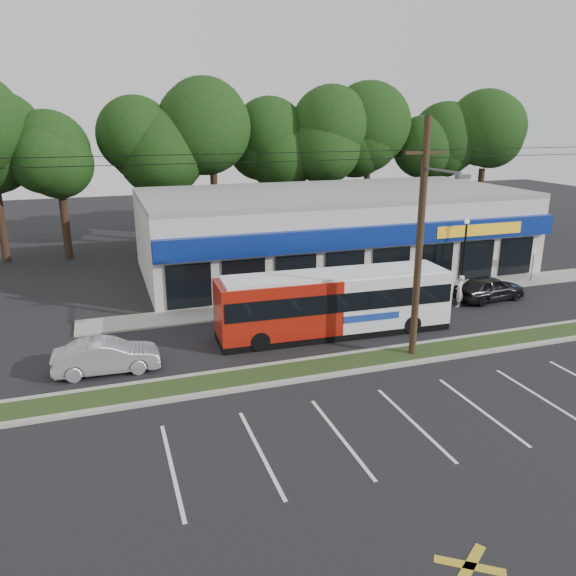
{
  "coord_description": "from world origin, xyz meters",
  "views": [
    {
      "loc": [
        -9.33,
        -18.6,
        9.87
      ],
      "look_at": [
        -1.34,
        5.0,
        2.33
      ],
      "focal_mm": 35.0,
      "sensor_mm": 36.0,
      "label": 1
    }
  ],
  "objects_px": {
    "sign_post": "(534,258)",
    "car_dark": "(489,288)",
    "car_silver": "(107,356)",
    "utility_pole": "(418,233)",
    "pedestrian_b": "(400,282)",
    "lamp_post": "(465,246)",
    "metrobus": "(335,302)",
    "pedestrian_a": "(459,291)"
  },
  "relations": [
    {
      "from": "sign_post",
      "to": "car_silver",
      "type": "bearing_deg",
      "value": -168.78
    },
    {
      "from": "car_dark",
      "to": "car_silver",
      "type": "relative_size",
      "value": 1.01
    },
    {
      "from": "lamp_post",
      "to": "pedestrian_a",
      "type": "bearing_deg",
      "value": -127.58
    },
    {
      "from": "utility_pole",
      "to": "sign_post",
      "type": "distance_m",
      "value": 15.71
    },
    {
      "from": "utility_pole",
      "to": "sign_post",
      "type": "xyz_separation_m",
      "value": [
        13.17,
        7.65,
        -3.86
      ]
    },
    {
      "from": "car_dark",
      "to": "pedestrian_b",
      "type": "bearing_deg",
      "value": 58.92
    },
    {
      "from": "car_dark",
      "to": "pedestrian_b",
      "type": "relative_size",
      "value": 2.28
    },
    {
      "from": "utility_pole",
      "to": "car_silver",
      "type": "distance_m",
      "value": 13.54
    },
    {
      "from": "lamp_post",
      "to": "car_silver",
      "type": "relative_size",
      "value": 1.02
    },
    {
      "from": "utility_pole",
      "to": "car_silver",
      "type": "relative_size",
      "value": 12.03
    },
    {
      "from": "utility_pole",
      "to": "pedestrian_a",
      "type": "height_order",
      "value": "utility_pole"
    },
    {
      "from": "lamp_post",
      "to": "car_dark",
      "type": "distance_m",
      "value": 3.1
    },
    {
      "from": "utility_pole",
      "to": "car_silver",
      "type": "bearing_deg",
      "value": 168.29
    },
    {
      "from": "sign_post",
      "to": "lamp_post",
      "type": "bearing_deg",
      "value": 177.42
    },
    {
      "from": "pedestrian_a",
      "to": "pedestrian_b",
      "type": "distance_m",
      "value": 3.36
    },
    {
      "from": "sign_post",
      "to": "car_silver",
      "type": "relative_size",
      "value": 0.54
    },
    {
      "from": "sign_post",
      "to": "pedestrian_b",
      "type": "distance_m",
      "value": 9.43
    },
    {
      "from": "utility_pole",
      "to": "metrobus",
      "type": "relative_size",
      "value": 4.43
    },
    {
      "from": "sign_post",
      "to": "car_dark",
      "type": "height_order",
      "value": "sign_post"
    },
    {
      "from": "sign_post",
      "to": "pedestrian_a",
      "type": "xyz_separation_m",
      "value": [
        -7.16,
        -2.57,
        -0.67
      ]
    },
    {
      "from": "sign_post",
      "to": "pedestrian_b",
      "type": "bearing_deg",
      "value": -179.54
    },
    {
      "from": "pedestrian_b",
      "to": "lamp_post",
      "type": "bearing_deg",
      "value": 169.75
    },
    {
      "from": "metrobus",
      "to": "pedestrian_a",
      "type": "bearing_deg",
      "value": 12.62
    },
    {
      "from": "car_silver",
      "to": "pedestrian_b",
      "type": "distance_m",
      "value": 16.94
    },
    {
      "from": "pedestrian_b",
      "to": "metrobus",
      "type": "bearing_deg",
      "value": 20.58
    },
    {
      "from": "pedestrian_a",
      "to": "pedestrian_b",
      "type": "bearing_deg",
      "value": -88.28
    },
    {
      "from": "lamp_post",
      "to": "metrobus",
      "type": "relative_size",
      "value": 0.38
    },
    {
      "from": "metrobus",
      "to": "car_dark",
      "type": "height_order",
      "value": "metrobus"
    },
    {
      "from": "lamp_post",
      "to": "sign_post",
      "type": "bearing_deg",
      "value": -2.58
    },
    {
      "from": "utility_pole",
      "to": "pedestrian_a",
      "type": "xyz_separation_m",
      "value": [
        6.01,
        5.07,
        -4.53
      ]
    },
    {
      "from": "car_dark",
      "to": "pedestrian_a",
      "type": "bearing_deg",
      "value": 93.65
    },
    {
      "from": "car_silver",
      "to": "pedestrian_b",
      "type": "height_order",
      "value": "pedestrian_b"
    },
    {
      "from": "metrobus",
      "to": "car_silver",
      "type": "distance_m",
      "value": 10.5
    },
    {
      "from": "sign_post",
      "to": "metrobus",
      "type": "relative_size",
      "value": 0.2
    },
    {
      "from": "pedestrian_b",
      "to": "car_dark",
      "type": "bearing_deg",
      "value": 140.98
    },
    {
      "from": "utility_pole",
      "to": "lamp_post",
      "type": "height_order",
      "value": "utility_pole"
    },
    {
      "from": "sign_post",
      "to": "pedestrian_b",
      "type": "xyz_separation_m",
      "value": [
        -9.4,
        -0.07,
        -0.63
      ]
    },
    {
      "from": "car_dark",
      "to": "car_silver",
      "type": "xyz_separation_m",
      "value": [
        -20.72,
        -2.9,
        -0.03
      ]
    },
    {
      "from": "pedestrian_b",
      "to": "car_silver",
      "type": "bearing_deg",
      "value": 3.03
    },
    {
      "from": "sign_post",
      "to": "car_dark",
      "type": "bearing_deg",
      "value": -155.91
    },
    {
      "from": "utility_pole",
      "to": "pedestrian_b",
      "type": "relative_size",
      "value": 27.12
    },
    {
      "from": "car_silver",
      "to": "pedestrian_a",
      "type": "relative_size",
      "value": 2.35
    }
  ]
}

